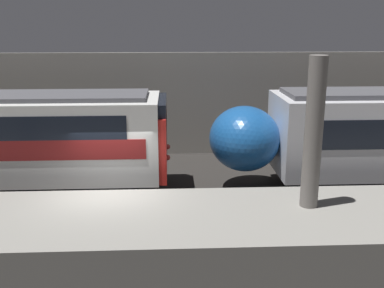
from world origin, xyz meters
name	(u,v)px	position (x,y,z in m)	size (l,w,h in m)	color
ground_plane	(110,225)	(0.00, 0.00, 0.00)	(120.00, 120.00, 0.00)	#282623
platform	(100,236)	(0.00, -1.78, 0.55)	(40.00, 3.55, 1.10)	gray
station_rear_barrier	(129,105)	(0.00, 7.36, 2.24)	(50.00, 0.15, 4.48)	#9E998E
support_pillar_near	(313,134)	(5.36, -1.39, 3.03)	(0.46, 0.46, 3.87)	slate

